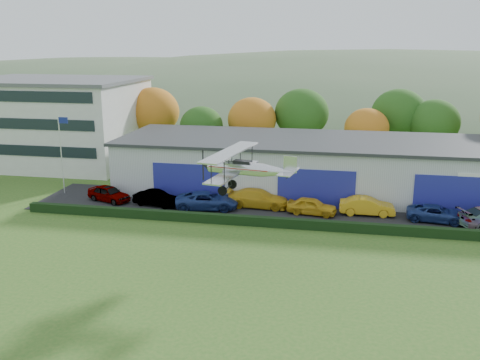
% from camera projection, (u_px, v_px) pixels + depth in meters
% --- Properties ---
extents(ground, '(300.00, 300.00, 0.00)m').
position_uv_depth(ground, '(199.00, 326.00, 28.24)').
color(ground, '#2E5E1D').
rests_on(ground, ground).
extents(apron, '(48.00, 9.00, 0.05)m').
position_uv_depth(apron, '(292.00, 210.00, 47.61)').
color(apron, black).
rests_on(apron, ground).
extents(hedge, '(46.00, 0.60, 0.80)m').
position_uv_depth(hedge, '(287.00, 223.00, 42.96)').
color(hedge, black).
rests_on(hedge, ground).
extents(hangar, '(40.60, 12.60, 5.30)m').
position_uv_depth(hangar, '(319.00, 165.00, 53.19)').
color(hangar, '#B2B7BC').
rests_on(hangar, ground).
extents(office_block, '(20.60, 15.60, 10.40)m').
position_uv_depth(office_block, '(55.00, 121.00, 65.27)').
color(office_block, silver).
rests_on(office_block, ground).
extents(flagpole, '(1.05, 0.10, 8.00)m').
position_uv_depth(flagpole, '(62.00, 147.00, 51.55)').
color(flagpole, silver).
rests_on(flagpole, ground).
extents(tree_belt, '(75.70, 13.22, 10.12)m').
position_uv_depth(tree_belt, '(291.00, 118.00, 65.20)').
color(tree_belt, '#3D2614').
rests_on(tree_belt, ground).
extents(distant_hills, '(430.00, 196.00, 56.00)m').
position_uv_depth(distant_hills, '(304.00, 133.00, 165.26)').
color(distant_hills, '#4C6642').
rests_on(distant_hills, ground).
extents(car_0, '(4.76, 3.26, 1.51)m').
position_uv_depth(car_0, '(109.00, 193.00, 49.89)').
color(car_0, gray).
rests_on(car_0, apron).
extents(car_1, '(4.52, 2.27, 1.42)m').
position_uv_depth(car_1, '(156.00, 198.00, 48.51)').
color(car_1, gray).
rests_on(car_1, apron).
extents(car_2, '(6.03, 3.55, 1.57)m').
position_uv_depth(car_2, '(207.00, 200.00, 47.59)').
color(car_2, navy).
rests_on(car_2, apron).
extents(car_3, '(5.76, 2.57, 1.64)m').
position_uv_depth(car_3, '(258.00, 198.00, 48.13)').
color(car_3, gold).
rests_on(car_3, apron).
extents(car_4, '(4.54, 2.33, 1.48)m').
position_uv_depth(car_4, '(312.00, 206.00, 46.12)').
color(car_4, gold).
rests_on(car_4, apron).
extents(car_5, '(4.78, 1.74, 1.57)m').
position_uv_depth(car_5, '(367.00, 206.00, 45.97)').
color(car_5, gold).
rests_on(car_5, apron).
extents(car_6, '(5.18, 2.91, 1.37)m').
position_uv_depth(car_6, '(437.00, 214.00, 44.30)').
color(car_6, navy).
rests_on(car_6, apron).
extents(biplane, '(6.81, 7.78, 2.89)m').
position_uv_depth(biplane, '(244.00, 167.00, 35.51)').
color(biplane, silver).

